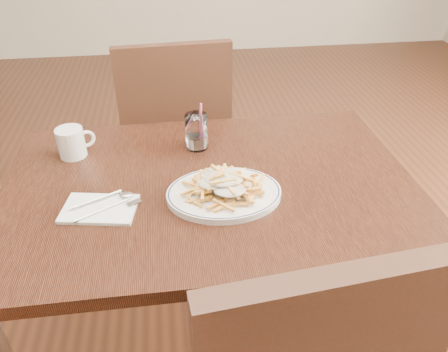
{
  "coord_description": "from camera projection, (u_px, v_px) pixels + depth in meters",
  "views": [
    {
      "loc": [
        -0.1,
        -1.05,
        1.48
      ],
      "look_at": [
        0.03,
        -0.08,
        0.82
      ],
      "focal_mm": 35.0,
      "sensor_mm": 36.0,
      "label": 1
    }
  ],
  "objects": [
    {
      "name": "table",
      "position": [
        210.0,
        203.0,
        1.32
      ],
      "size": [
        1.2,
        0.8,
        0.75
      ],
      "color": "black",
      "rests_on": "ground"
    },
    {
      "name": "napkin",
      "position": [
        100.0,
        209.0,
        1.17
      ],
      "size": [
        0.21,
        0.16,
        0.01
      ],
      "primitive_type": "cube",
      "rotation": [
        0.0,
        0.0,
        -0.17
      ],
      "color": "white",
      "rests_on": "table"
    },
    {
      "name": "chair_far",
      "position": [
        175.0,
        132.0,
        1.94
      ],
      "size": [
        0.49,
        0.49,
        0.98
      ],
      "color": "#331B11",
      "rests_on": "ground"
    },
    {
      "name": "floor",
      "position": [
        213.0,
        339.0,
        1.7
      ],
      "size": [
        7.0,
        7.0,
        0.0
      ],
      "primitive_type": "plane",
      "color": "black",
      "rests_on": "ground"
    },
    {
      "name": "coffee_mug",
      "position": [
        72.0,
        142.0,
        1.38
      ],
      "size": [
        0.12,
        0.08,
        0.09
      ],
      "color": "silver",
      "rests_on": "table"
    },
    {
      "name": "water_glass",
      "position": [
        197.0,
        134.0,
        1.42
      ],
      "size": [
        0.07,
        0.07,
        0.16
      ],
      "color": "white",
      "rests_on": "table"
    },
    {
      "name": "cutlery",
      "position": [
        99.0,
        205.0,
        1.17
      ],
      "size": [
        0.19,
        0.16,
        0.01
      ],
      "color": "silver",
      "rests_on": "napkin"
    },
    {
      "name": "loaded_fries",
      "position": [
        224.0,
        181.0,
        1.19
      ],
      "size": [
        0.25,
        0.23,
        0.06
      ],
      "color": "gold",
      "rests_on": "fries_plate"
    },
    {
      "name": "fries_plate",
      "position": [
        224.0,
        194.0,
        1.21
      ],
      "size": [
        0.34,
        0.3,
        0.02
      ],
      "color": "silver",
      "rests_on": "table"
    }
  ]
}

